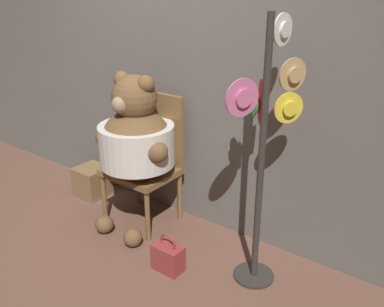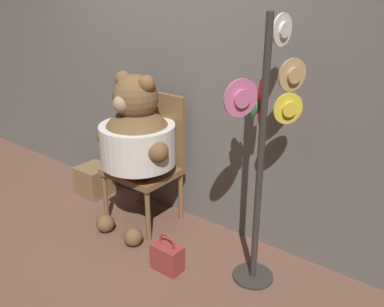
{
  "view_description": "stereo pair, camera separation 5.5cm",
  "coord_description": "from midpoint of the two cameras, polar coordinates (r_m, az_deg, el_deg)",
  "views": [
    {
      "loc": [
        2.13,
        -1.88,
        1.94
      ],
      "look_at": [
        0.49,
        0.33,
        0.79
      ],
      "focal_mm": 40.0,
      "sensor_mm": 36.0,
      "label": 1
    },
    {
      "loc": [
        2.18,
        -1.85,
        1.94
      ],
      "look_at": [
        0.49,
        0.33,
        0.79
      ],
      "focal_mm": 40.0,
      "sensor_mm": 36.0,
      "label": 2
    }
  ],
  "objects": [
    {
      "name": "wall_back",
      "position": [
        3.48,
        -2.58,
        10.88
      ],
      "size": [
        8.0,
        0.1,
        2.46
      ],
      "color": "#66605B",
      "rests_on": "ground_plane"
    },
    {
      "name": "hat_display_rack",
      "position": [
        2.68,
        8.89,
        2.26
      ],
      "size": [
        0.39,
        0.54,
        1.76
      ],
      "color": "#332D28",
      "rests_on": "ground_plane"
    },
    {
      "name": "handbag_on_ground",
      "position": [
        3.1,
        -3.74,
        -13.62
      ],
      "size": [
        0.22,
        0.13,
        0.29
      ],
      "color": "maroon",
      "rests_on": "ground_plane"
    },
    {
      "name": "ground_plane",
      "position": [
        3.45,
        -10.54,
        -12.01
      ],
      "size": [
        14.0,
        14.0,
        0.0
      ],
      "primitive_type": "plane",
      "color": "brown"
    },
    {
      "name": "chair",
      "position": [
        3.54,
        -6.35,
        -0.23
      ],
      "size": [
        0.55,
        0.46,
        1.08
      ],
      "color": "brown",
      "rests_on": "ground_plane"
    },
    {
      "name": "teddy_bear",
      "position": [
        3.33,
        -7.95,
        1.76
      ],
      "size": [
        0.71,
        0.63,
        1.28
      ],
      "color": "brown",
      "rests_on": "ground_plane"
    },
    {
      "name": "wooden_crate",
      "position": [
        4.17,
        -13.52,
        -3.59
      ],
      "size": [
        0.28,
        0.28,
        0.28
      ],
      "color": "brown",
      "rests_on": "ground_plane"
    }
  ]
}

